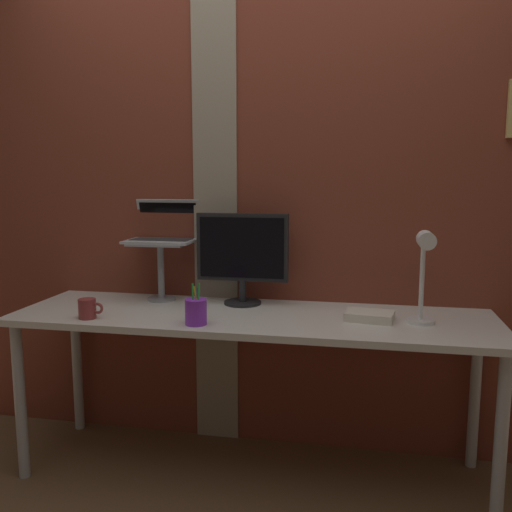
{
  "coord_description": "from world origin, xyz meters",
  "views": [
    {
      "loc": [
        0.5,
        -2.22,
        1.37
      ],
      "look_at": [
        0.02,
        0.21,
        1.01
      ],
      "focal_mm": 38.25,
      "sensor_mm": 36.0,
      "label": 1
    }
  ],
  "objects": [
    {
      "name": "pen_cup",
      "position": [
        -0.18,
        -0.1,
        0.81
      ],
      "size": [
        0.09,
        0.09,
        0.18
      ],
      "color": "purple",
      "rests_on": "desk"
    },
    {
      "name": "coffee_mug",
      "position": [
        -0.67,
        -0.1,
        0.8
      ],
      "size": [
        0.11,
        0.08,
        0.09
      ],
      "color": "maroon",
      "rests_on": "desk"
    },
    {
      "name": "monitor",
      "position": [
        -0.07,
        0.3,
        1.01
      ],
      "size": [
        0.44,
        0.18,
        0.44
      ],
      "color": "black",
      "rests_on": "desk"
    },
    {
      "name": "laptop_stand",
      "position": [
        -0.48,
        0.3,
        0.95
      ],
      "size": [
        0.28,
        0.22,
        0.29
      ],
      "color": "gray",
      "rests_on": "desk"
    },
    {
      "name": "ground_plane",
      "position": [
        0.0,
        0.0,
        0.0
      ],
      "size": [
        6.0,
        6.0,
        0.0
      ],
      "primitive_type": "plane",
      "color": "brown"
    },
    {
      "name": "desk_lamp",
      "position": [
        0.74,
        0.06,
        1.0
      ],
      "size": [
        0.12,
        0.2,
        0.4
      ],
      "color": "white",
      "rests_on": "desk"
    },
    {
      "name": "paper_clutter_stack",
      "position": [
        0.54,
        0.11,
        0.77
      ],
      "size": [
        0.22,
        0.17,
        0.04
      ],
      "primitive_type": "cube",
      "rotation": [
        0.0,
        0.0,
        -0.16
      ],
      "color": "silver",
      "rests_on": "desk"
    },
    {
      "name": "brick_wall_back",
      "position": [
        -0.0,
        0.48,
        1.16
      ],
      "size": [
        3.34,
        0.15,
        2.31
      ],
      "color": "brown",
      "rests_on": "ground_plane"
    },
    {
      "name": "desk",
      "position": [
        0.02,
        0.11,
        0.68
      ],
      "size": [
        2.15,
        0.62,
        0.76
      ],
      "color": "silver",
      "rests_on": "ground_plane"
    },
    {
      "name": "laptop",
      "position": [
        -0.48,
        0.37,
        1.1
      ],
      "size": [
        0.33,
        0.27,
        0.21
      ],
      "color": "#ADB2B7",
      "rests_on": "laptop_stand"
    }
  ]
}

